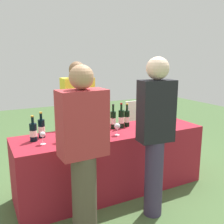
% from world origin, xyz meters
% --- Properties ---
extents(ground_plane, '(12.00, 12.00, 0.00)m').
position_xyz_m(ground_plane, '(0.00, 0.00, 0.00)').
color(ground_plane, '#476638').
extents(tasting_table, '(2.39, 0.69, 0.78)m').
position_xyz_m(tasting_table, '(0.00, 0.00, 0.39)').
color(tasting_table, maroon).
rests_on(tasting_table, ground_plane).
extents(wine_bottle_0, '(0.08, 0.08, 0.29)m').
position_xyz_m(wine_bottle_0, '(-0.94, 0.07, 0.89)').
color(wine_bottle_0, black).
rests_on(wine_bottle_0, tasting_table).
extents(wine_bottle_1, '(0.08, 0.08, 0.30)m').
position_xyz_m(wine_bottle_1, '(-0.83, 0.17, 0.89)').
color(wine_bottle_1, black).
rests_on(wine_bottle_1, tasting_table).
extents(wine_bottle_2, '(0.07, 0.07, 0.32)m').
position_xyz_m(wine_bottle_2, '(-0.37, 0.18, 0.90)').
color(wine_bottle_2, black).
rests_on(wine_bottle_2, tasting_table).
extents(wine_bottle_3, '(0.07, 0.07, 0.32)m').
position_xyz_m(wine_bottle_3, '(0.08, 0.12, 0.90)').
color(wine_bottle_3, black).
rests_on(wine_bottle_3, tasting_table).
extents(wine_bottle_4, '(0.07, 0.07, 0.33)m').
position_xyz_m(wine_bottle_4, '(0.19, 0.10, 0.90)').
color(wine_bottle_4, black).
rests_on(wine_bottle_4, tasting_table).
extents(wine_bottle_5, '(0.07, 0.07, 0.31)m').
position_xyz_m(wine_bottle_5, '(0.29, 0.13, 0.89)').
color(wine_bottle_5, black).
rests_on(wine_bottle_5, tasting_table).
extents(wine_bottle_6, '(0.08, 0.08, 0.31)m').
position_xyz_m(wine_bottle_6, '(0.60, 0.08, 0.89)').
color(wine_bottle_6, black).
rests_on(wine_bottle_6, tasting_table).
extents(wine_bottle_7, '(0.07, 0.07, 0.31)m').
position_xyz_m(wine_bottle_7, '(0.75, 0.10, 0.90)').
color(wine_bottle_7, black).
rests_on(wine_bottle_7, tasting_table).
extents(wine_glass_0, '(0.06, 0.06, 0.14)m').
position_xyz_m(wine_glass_0, '(-0.87, -0.08, 0.89)').
color(wine_glass_0, silver).
rests_on(wine_glass_0, tasting_table).
extents(wine_glass_1, '(0.07, 0.07, 0.14)m').
position_xyz_m(wine_glass_1, '(-0.69, -0.10, 0.88)').
color(wine_glass_1, silver).
rests_on(wine_glass_1, tasting_table).
extents(wine_glass_2, '(0.06, 0.06, 0.14)m').
position_xyz_m(wine_glass_2, '(-0.57, -0.13, 0.88)').
color(wine_glass_2, silver).
rests_on(wine_glass_2, tasting_table).
extents(wine_glass_3, '(0.07, 0.07, 0.14)m').
position_xyz_m(wine_glass_3, '(-0.37, -0.10, 0.88)').
color(wine_glass_3, silver).
rests_on(wine_glass_3, tasting_table).
extents(wine_glass_4, '(0.07, 0.07, 0.15)m').
position_xyz_m(wine_glass_4, '(-0.01, -0.16, 0.89)').
color(wine_glass_4, silver).
rests_on(wine_glass_4, tasting_table).
extents(server_pouring, '(0.43, 0.24, 1.63)m').
position_xyz_m(server_pouring, '(-0.22, 0.61, 0.88)').
color(server_pouring, black).
rests_on(server_pouring, ground_plane).
extents(guest_0, '(0.44, 0.25, 1.64)m').
position_xyz_m(guest_0, '(-0.63, -0.64, 0.88)').
color(guest_0, brown).
rests_on(guest_0, ground_plane).
extents(guest_1, '(0.38, 0.24, 1.70)m').
position_xyz_m(guest_1, '(0.15, -0.68, 0.94)').
color(guest_1, '#3F3351').
rests_on(guest_1, ground_plane).
extents(menu_board, '(0.49, 0.04, 0.94)m').
position_xyz_m(menu_board, '(1.02, 1.01, 0.47)').
color(menu_board, white).
rests_on(menu_board, ground_plane).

